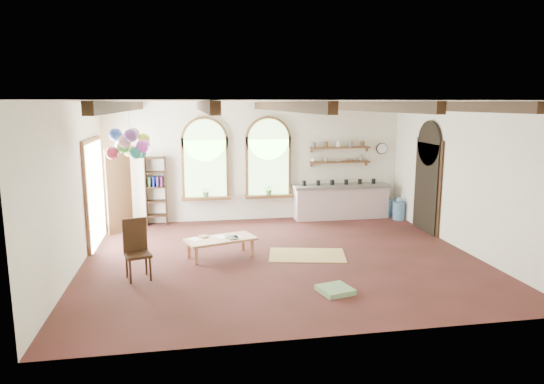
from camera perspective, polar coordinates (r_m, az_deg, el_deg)
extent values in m
plane|color=#522122|center=(10.14, 1.13, -7.74)|extent=(8.00, 8.00, 0.00)
cube|color=brown|center=(13.02, -7.84, 2.77)|extent=(1.24, 0.08, 1.64)
cylinder|color=brown|center=(12.94, -7.93, 6.07)|extent=(1.24, 0.08, 1.24)
cube|color=#88BB70|center=(12.98, -7.84, 2.75)|extent=(1.10, 0.04, 1.50)
cube|color=brown|center=(13.06, -7.74, -0.71)|extent=(1.30, 0.28, 0.08)
cube|color=brown|center=(13.19, -0.44, 2.97)|extent=(1.24, 0.08, 1.64)
cylinder|color=brown|center=(13.11, -0.44, 6.22)|extent=(1.24, 0.08, 1.24)
cube|color=#88BB70|center=(13.15, -0.41, 2.95)|extent=(1.10, 0.04, 1.50)
cube|color=brown|center=(13.23, -0.37, -0.47)|extent=(1.30, 0.28, 0.08)
cube|color=brown|center=(11.63, -20.14, -0.18)|extent=(0.10, 1.90, 2.50)
cube|color=black|center=(12.57, 17.74, 0.49)|extent=(0.10, 1.30, 2.40)
cube|color=beige|center=(13.60, 8.08, -1.26)|extent=(2.60, 0.55, 0.86)
cube|color=slate|center=(13.51, 8.13, 0.69)|extent=(2.68, 0.62, 0.08)
cube|color=brown|center=(13.59, 7.97, 3.52)|extent=(1.70, 0.24, 0.04)
cube|color=brown|center=(13.55, 8.01, 5.20)|extent=(1.70, 0.24, 0.04)
cylinder|color=black|center=(14.05, 12.79, 5.02)|extent=(0.32, 0.04, 0.32)
cube|color=#331B10|center=(13.02, -14.59, 0.09)|extent=(0.03, 0.32, 1.80)
cube|color=#331B10|center=(12.99, -12.39, 0.16)|extent=(0.03, 0.32, 1.80)
cube|color=tan|center=(10.14, -6.06, -5.57)|extent=(1.55, 1.05, 0.05)
cube|color=tan|center=(9.79, -8.89, -7.45)|extent=(0.06, 0.06, 0.36)
cube|color=tan|center=(10.22, -2.36, -6.56)|extent=(0.06, 0.06, 0.36)
cube|color=tan|center=(10.21, -9.72, -6.72)|extent=(0.06, 0.06, 0.36)
cube|color=tan|center=(10.62, -3.42, -5.91)|extent=(0.06, 0.06, 0.36)
cube|color=#331B10|center=(9.15, -15.51, -7.16)|extent=(0.54, 0.54, 0.05)
cube|color=#331B10|center=(9.25, -15.84, -4.91)|extent=(0.43, 0.16, 0.64)
cube|color=tan|center=(10.31, 4.15, -7.42)|extent=(1.75, 1.28, 0.02)
cube|color=gray|center=(8.44, 7.45, -11.35)|extent=(0.63, 0.63, 0.09)
cylinder|color=#5487B4|center=(14.08, 13.27, -1.79)|extent=(0.33, 0.33, 0.50)
sphere|color=#5487B4|center=(14.02, 13.32, -0.58)|extent=(0.18, 0.18, 0.18)
cylinder|color=#5487B4|center=(13.77, 14.69, -2.16)|extent=(0.32, 0.32, 0.49)
sphere|color=#5487B4|center=(13.71, 14.74, -0.94)|extent=(0.17, 0.17, 0.17)
cylinder|color=white|center=(10.33, -16.46, 7.86)|extent=(0.01, 0.01, 0.85)
sphere|color=teal|center=(10.34, -15.22, 4.56)|extent=(0.26, 0.26, 0.26)
sphere|color=#E54DE9|center=(10.44, -14.83, 5.29)|extent=(0.26, 0.26, 0.26)
sphere|color=#C1F333|center=(10.60, -14.86, 6.01)|extent=(0.26, 0.26, 0.26)
sphere|color=silver|center=(10.52, -15.98, 6.58)|extent=(0.26, 0.26, 0.26)
sphere|color=orange|center=(10.65, -16.37, 4.66)|extent=(0.26, 0.26, 0.26)
sphere|color=#55C773|center=(10.68, -17.28, 5.28)|extent=(0.26, 0.26, 0.26)
sphere|color=pink|center=(10.46, -17.24, 5.84)|extent=(0.26, 0.26, 0.26)
sphere|color=blue|center=(10.39, -17.94, 6.44)|extent=(0.26, 0.26, 0.26)
sphere|color=#FF3865|center=(10.28, -18.28, 4.36)|extent=(0.26, 0.26, 0.26)
sphere|color=#6DF255|center=(10.23, -17.15, 5.08)|extent=(0.26, 0.26, 0.26)
sphere|color=#FFBBCF|center=(10.09, -16.98, 5.70)|extent=(0.26, 0.26, 0.26)
sphere|color=purple|center=(9.97, -16.28, 6.38)|extent=(0.26, 0.26, 0.26)
sphere|color=teal|center=(10.20, -15.76, 4.45)|extent=(0.26, 0.26, 0.26)
sphere|color=#E54DE9|center=(10.20, -15.03, 5.17)|extent=(0.26, 0.26, 0.26)
imported|color=olive|center=(10.23, -8.41, -5.26)|extent=(0.25, 0.28, 0.02)
cube|color=black|center=(10.10, -4.75, -5.42)|extent=(0.27, 0.31, 0.01)
imported|color=#598C4C|center=(12.99, -7.76, 0.08)|extent=(0.27, 0.23, 0.30)
imported|color=#598C4C|center=(13.16, -0.35, 0.31)|extent=(0.27, 0.23, 0.30)
imported|color=white|center=(13.37, 4.91, 3.76)|extent=(0.12, 0.10, 0.10)
imported|color=beige|center=(13.46, 6.35, 3.77)|extent=(0.10, 0.10, 0.09)
imported|color=beige|center=(13.57, 7.77, 3.71)|extent=(0.22, 0.22, 0.05)
imported|color=#8C664C|center=(13.68, 9.17, 3.74)|extent=(0.20, 0.20, 0.06)
imported|color=slate|center=(13.79, 10.56, 4.02)|extent=(0.18, 0.18, 0.19)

